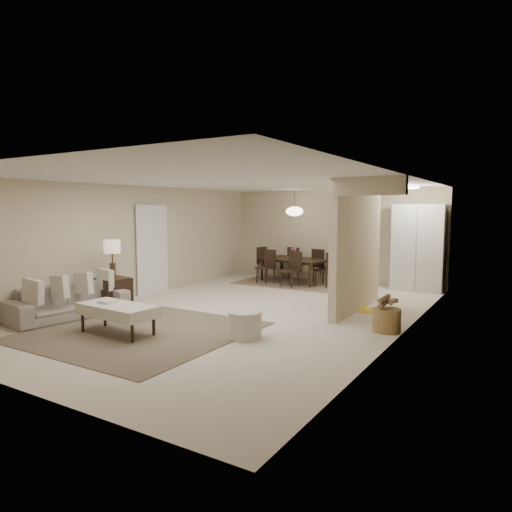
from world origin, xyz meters
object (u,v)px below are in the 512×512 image
Objects in this scene: side_table at (114,293)px; pantry_cabinet at (419,248)px; round_pouf at (245,325)px; wicker_basket at (387,320)px; dining_table at (294,271)px; sofa at (69,302)px; ottoman_bench at (117,310)px.

pantry_cabinet is at bearing 47.78° from side_table.
pantry_cabinet is 3.96× the size of round_pouf.
dining_table reaches higher than wicker_basket.
side_table is at bearing 6.01° from sofa.
ottoman_bench is 0.74× the size of dining_table.
wicker_basket is at bearing 36.93° from ottoman_bench.
dining_table reaches higher than round_pouf.
side_table is at bearing -132.22° from pantry_cabinet.
wicker_basket is at bearing -34.08° from dining_table.
sofa is 6.01m from dining_table.
side_table is 5.05m from dining_table.
pantry_cabinet is 1.13× the size of dining_table.
sofa is 3.49m from round_pouf.
wicker_basket is (3.60, 2.37, -0.20)m from ottoman_bench.
ottoman_bench is at bearing -39.68° from side_table.
sofa is at bearing -170.62° from round_pouf.
ottoman_bench is 4.32m from wicker_basket.
round_pouf is at bearing -6.98° from side_table.
dining_table is at bearing 92.87° from ottoman_bench.
dining_table is (1.68, 5.77, 0.02)m from sofa.
side_table is 1.16× the size of round_pouf.
sofa is at bearing -92.91° from side_table.
pantry_cabinet is 7.11m from side_table.
wicker_basket is at bearing 11.90° from side_table.
wicker_basket is at bearing -59.39° from sofa.
sofa is (-4.80, -6.22, -0.75)m from pantry_cabinet.
pantry_cabinet is 1.53× the size of ottoman_bench.
dining_table is at bearing 71.24° from side_table.
side_table is at bearing 143.94° from ottoman_bench.
round_pouf reaches higher than wicker_basket.
sofa is 3.90× the size of round_pouf.
pantry_cabinet reaches higher than side_table.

